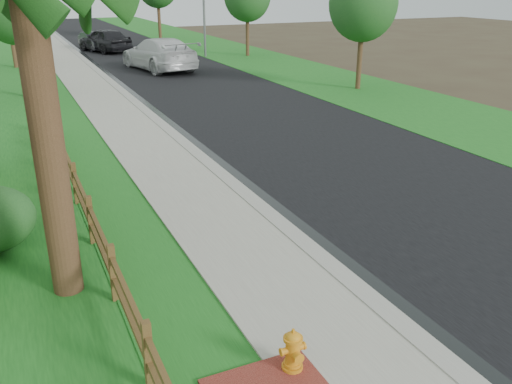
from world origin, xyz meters
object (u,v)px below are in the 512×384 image
ranch_fence (82,198)px  fire_hydrant (293,351)px  white_suv (159,54)px  dark_car_mid (105,40)px

ranch_fence → fire_hydrant: (1.90, -6.53, -0.22)m
ranch_fence → fire_hydrant: 6.81m
white_suv → dark_car_mid: 10.66m
fire_hydrant → dark_car_mid: bearing=83.6°
white_suv → dark_car_mid: (-1.41, 10.57, -0.07)m
fire_hydrant → ranch_fence: bearing=106.2°
fire_hydrant → white_suv: 28.62m
ranch_fence → dark_car_mid: bearing=79.0°
ranch_fence → fire_hydrant: bearing=-73.8°
ranch_fence → dark_car_mid: dark_car_mid is taller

